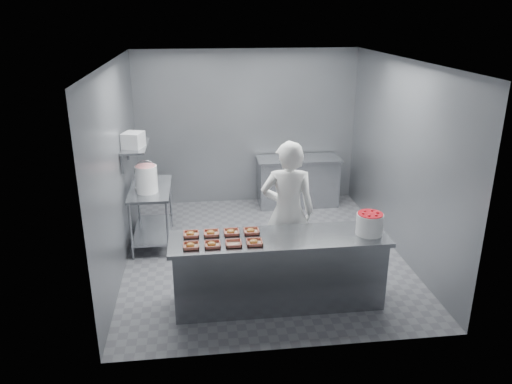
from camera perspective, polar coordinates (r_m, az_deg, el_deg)
The scene contains 24 objects.
floor at distance 7.52m, azimuth 0.85°, elevation -6.99°, with size 4.50×4.50×0.00m, color #4C4C51.
ceiling at distance 6.72m, azimuth 0.97°, elevation 14.78°, with size 4.50×4.50×0.00m, color white.
wall_back at distance 9.15m, azimuth -1.03°, elevation 7.33°, with size 4.00×0.04×2.80m, color slate.
wall_left at distance 7.01m, azimuth -15.52°, elevation 2.58°, with size 0.04×4.50×2.80m, color slate.
wall_right at distance 7.52m, azimuth 16.21°, elevation 3.69°, with size 0.04×4.50×2.80m, color slate.
service_counter at distance 6.13m, azimuth 2.60°, elevation -8.93°, with size 2.60×0.70×0.90m.
prep_table at distance 7.80m, azimuth -11.85°, elevation -1.64°, with size 0.60×1.20×0.90m.
back_counter at distance 9.21m, azimuth 4.81°, elevation 1.23°, with size 1.50×0.60×0.90m.
wall_shelf at distance 7.52m, azimuth -13.66°, elevation 5.11°, with size 0.35×0.90×0.03m, color slate.
tray_0 at distance 5.70m, azimuth -7.45°, elevation -6.10°, with size 0.19×0.18×0.06m.
tray_1 at distance 5.70m, azimuth -5.03°, elevation -6.00°, with size 0.19×0.18×0.06m.
tray_2 at distance 5.71m, azimuth -2.58°, elevation -5.91°, with size 0.19×0.18×0.04m.
tray_3 at distance 5.73m, azimuth -0.20°, elevation -5.76°, with size 0.19×0.18×0.06m.
tray_4 at distance 5.98m, azimuth -7.45°, elevation -4.80°, with size 0.19×0.18×0.06m.
tray_5 at distance 5.98m, azimuth -5.14°, elevation -4.70°, with size 0.19×0.18×0.06m.
tray_6 at distance 5.99m, azimuth -2.84°, elevation -4.59°, with size 0.19×0.18×0.06m.
tray_7 at distance 6.01m, azimuth -0.55°, elevation -4.48°, with size 0.19×0.18×0.06m.
worker at distance 6.47m, azimuth 3.64°, elevation -2.34°, with size 0.70×0.46×1.91m, color white.
strawberry_tub at distance 6.09m, azimuth 12.86°, elevation -3.47°, with size 0.32×0.32×0.27m.
glaze_bucket at distance 7.44m, azimuth -12.41°, elevation 1.53°, with size 0.33×0.32×0.49m.
bucket_lid at distance 7.68m, azimuth -12.59°, elevation 0.50°, with size 0.29×0.29×0.02m, color silver.
rag at distance 8.10m, azimuth -11.71°, elevation 1.60°, with size 0.14×0.12×0.02m, color #CCB28C.
appliance at distance 7.36m, azimuth -13.85°, elevation 5.79°, with size 0.26×0.30×0.22m, color gray.
paper_stack at distance 9.05m, azimuth 4.10°, elevation 3.98°, with size 0.30×0.22×0.04m, color silver.
Camera 1 is at (-0.92, -6.63, 3.43)m, focal length 35.00 mm.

